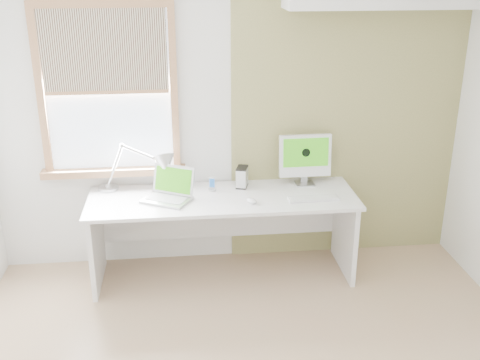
{
  "coord_description": "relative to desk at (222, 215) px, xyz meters",
  "views": [
    {
      "loc": [
        -0.43,
        -2.96,
        2.56
      ],
      "look_at": [
        0.0,
        1.05,
        1.0
      ],
      "focal_mm": 43.13,
      "sensor_mm": 36.0,
      "label": 1
    }
  ],
  "objects": [
    {
      "name": "window",
      "position": [
        -0.89,
        0.27,
        1.01
      ],
      "size": [
        1.2,
        0.14,
        1.42
      ],
      "color": "#956642",
      "rests_on": "room"
    },
    {
      "name": "external_drive",
      "position": [
        0.18,
        0.14,
        0.28
      ],
      "size": [
        0.12,
        0.16,
        0.18
      ],
      "color": "#B1B4B6",
      "rests_on": "desk"
    },
    {
      "name": "desk_lamp",
      "position": [
        -0.55,
        0.12,
        0.41
      ],
      "size": [
        0.71,
        0.34,
        0.41
      ],
      "color": "#B1B4B6",
      "rests_on": "desk"
    },
    {
      "name": "keyboard",
      "position": [
        0.73,
        -0.2,
        0.2
      ],
      "size": [
        0.42,
        0.13,
        0.02
      ],
      "color": "white",
      "rests_on": "desk"
    },
    {
      "name": "laptop",
      "position": [
        -0.43,
        -0.05,
        0.26
      ],
      "size": [
        0.46,
        0.43,
        0.26
      ],
      "color": "#B1B4B6",
      "rests_on": "desk"
    },
    {
      "name": "accent_wall",
      "position": [
        1.11,
        0.3,
        0.77
      ],
      "size": [
        2.0,
        0.02,
        2.6
      ],
      "primitive_type": "cube",
      "color": "olive",
      "rests_on": "room"
    },
    {
      "name": "phone_dock",
      "position": [
        -0.08,
        0.08,
        0.23
      ],
      "size": [
        0.07,
        0.07,
        0.12
      ],
      "color": "#B1B4B6",
      "rests_on": "desk"
    },
    {
      "name": "mouse",
      "position": [
        0.22,
        -0.21,
        0.21
      ],
      "size": [
        0.1,
        0.13,
        0.03
      ],
      "primitive_type": "ellipsoid",
      "rotation": [
        0.0,
        0.0,
        0.41
      ],
      "color": "white",
      "rests_on": "desk"
    },
    {
      "name": "imac",
      "position": [
        0.72,
        0.16,
        0.44
      ],
      "size": [
        0.45,
        0.15,
        0.44
      ],
      "color": "#B1B4B6",
      "rests_on": "desk"
    },
    {
      "name": "room",
      "position": [
        0.11,
        -1.44,
        0.77
      ],
      "size": [
        4.04,
        3.54,
        2.64
      ],
      "color": "tan",
      "rests_on": "ground"
    },
    {
      "name": "desk",
      "position": [
        0.0,
        0.0,
        0.0
      ],
      "size": [
        2.2,
        0.7,
        0.73
      ],
      "color": "white",
      "rests_on": "room"
    }
  ]
}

